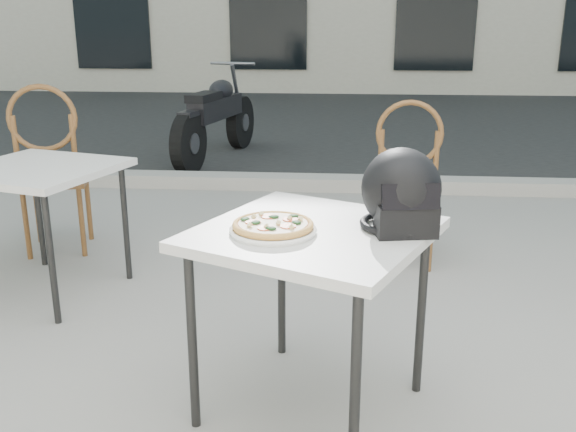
# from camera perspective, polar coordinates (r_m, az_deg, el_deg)

# --- Properties ---
(ground) EXTENTS (80.00, 80.00, 0.00)m
(ground) POSITION_cam_1_polar(r_m,az_deg,el_deg) (3.10, 6.97, -11.82)
(ground) COLOR gray
(ground) RESTS_ON ground
(street_asphalt) EXTENTS (30.00, 8.00, 0.00)m
(street_asphalt) POSITION_cam_1_polar(r_m,az_deg,el_deg) (9.83, 5.62, 8.23)
(street_asphalt) COLOR black
(street_asphalt) RESTS_ON ground
(curb) EXTENTS (30.00, 0.25, 0.12)m
(curb) POSITION_cam_1_polar(r_m,az_deg,el_deg) (5.89, 6.04, 2.89)
(curb) COLOR gray
(curb) RESTS_ON ground
(cafe_table_main) EXTENTS (1.05, 1.05, 0.75)m
(cafe_table_main) POSITION_cam_1_polar(r_m,az_deg,el_deg) (2.38, 2.24, -2.69)
(cafe_table_main) COLOR silver
(cafe_table_main) RESTS_ON ground
(plate) EXTENTS (0.39, 0.39, 0.02)m
(plate) POSITION_cam_1_polar(r_m,az_deg,el_deg) (2.31, -1.34, -1.29)
(plate) COLOR white
(plate) RESTS_ON cafe_table_main
(pizza) EXTENTS (0.39, 0.39, 0.04)m
(pizza) POSITION_cam_1_polar(r_m,az_deg,el_deg) (2.30, -1.34, -0.76)
(pizza) COLOR #DFA551
(pizza) RESTS_ON plate
(helmet) EXTENTS (0.34, 0.35, 0.30)m
(helmet) POSITION_cam_1_polar(r_m,az_deg,el_deg) (2.36, 10.06, 1.95)
(helmet) COLOR black
(helmet) RESTS_ON cafe_table_main
(cafe_chair_main) EXTENTS (0.44, 0.44, 1.05)m
(cafe_chair_main) POSITION_cam_1_polar(r_m,az_deg,el_deg) (3.98, 10.56, 3.61)
(cafe_chair_main) COLOR brown
(cafe_chair_main) RESTS_ON ground
(cafe_table_side) EXTENTS (0.95, 0.95, 0.73)m
(cafe_table_side) POSITION_cam_1_polar(r_m,az_deg,el_deg) (3.75, -21.35, 3.17)
(cafe_table_side) COLOR silver
(cafe_table_side) RESTS_ON ground
(cafe_chair_side) EXTENTS (0.52, 0.52, 1.12)m
(cafe_chair_side) POSITION_cam_1_polar(r_m,az_deg,el_deg) (4.39, -20.38, 4.60)
(cafe_chair_side) COLOR brown
(cafe_chair_side) RESTS_ON ground
(motorcycle) EXTENTS (0.65, 2.05, 1.03)m
(motorcycle) POSITION_cam_1_polar(r_m,az_deg,el_deg) (7.15, -6.36, 8.59)
(motorcycle) COLOR black
(motorcycle) RESTS_ON street_asphalt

